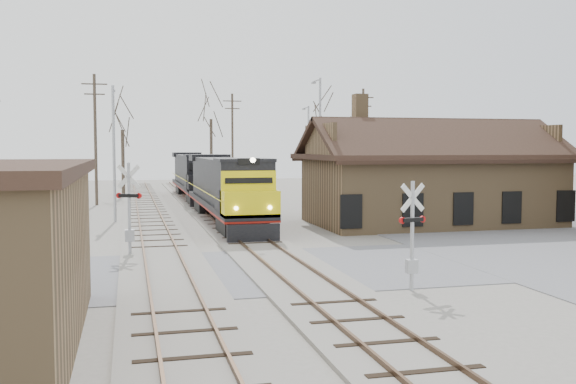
{
  "coord_description": "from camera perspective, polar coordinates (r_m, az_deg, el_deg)",
  "views": [
    {
      "loc": [
        -5.8,
        -23.65,
        4.66
      ],
      "look_at": [
        2.34,
        9.0,
        2.31
      ],
      "focal_mm": 40.0,
      "sensor_mm": 36.0,
      "label": 1
    }
  ],
  "objects": [
    {
      "name": "ground",
      "position": [
        24.8,
        -0.23,
        -6.84
      ],
      "size": [
        140.0,
        140.0,
        0.0
      ],
      "primitive_type": "plane",
      "color": "gray",
      "rests_on": "ground"
    },
    {
      "name": "road",
      "position": [
        24.79,
        -0.23,
        -6.8
      ],
      "size": [
        60.0,
        9.0,
        0.03
      ],
      "primitive_type": "cube",
      "color": "slate",
      "rests_on": "ground"
    },
    {
      "name": "track_main",
      "position": [
        39.36,
        -5.44,
        -2.72
      ],
      "size": [
        3.4,
        90.0,
        0.24
      ],
      "color": "gray",
      "rests_on": "ground"
    },
    {
      "name": "track_siding",
      "position": [
        38.95,
        -12.01,
        -2.86
      ],
      "size": [
        3.4,
        90.0,
        0.24
      ],
      "color": "gray",
      "rests_on": "ground"
    },
    {
      "name": "depot",
      "position": [
        39.91,
        12.49,
        0.67
      ],
      "size": [
        15.2,
        9.31,
        7.9
      ],
      "color": "olive",
      "rests_on": "ground"
    },
    {
      "name": "locomotive_lead",
      "position": [
        39.35,
        -5.5,
        0.35
      ],
      "size": [
        2.78,
        18.62,
        4.13
      ],
      "color": "black",
      "rests_on": "ground"
    },
    {
      "name": "locomotive_trailing",
      "position": [
        58.09,
        -8.26,
        1.5
      ],
      "size": [
        2.78,
        18.62,
        3.91
      ],
      "color": "black",
      "rests_on": "ground"
    },
    {
      "name": "crossbuck_near",
      "position": [
        21.16,
        10.97,
        -4.09
      ],
      "size": [
        1.01,
        0.32,
        3.58
      ],
      "rotation": [
        0.0,
        0.0,
        0.22
      ],
      "color": "#A5A8AD",
      "rests_on": "ground"
    },
    {
      "name": "crossbuck_far",
      "position": [
        28.09,
        -13.93,
        -1.78
      ],
      "size": [
        1.07,
        0.55,
        4.02
      ],
      "rotation": [
        0.0,
        0.0,
        2.71
      ],
      "color": "#A5A8AD",
      "rests_on": "ground"
    },
    {
      "name": "streetlight_a",
      "position": [
        41.47,
        -15.22,
        4.01
      ],
      "size": [
        0.25,
        2.04,
        8.48
      ],
      "color": "#A5A8AD",
      "rests_on": "ground"
    },
    {
      "name": "streetlight_b",
      "position": [
        47.05,
        2.81,
        4.88
      ],
      "size": [
        0.25,
        2.04,
        9.68
      ],
      "color": "#A5A8AD",
      "rests_on": "ground"
    },
    {
      "name": "streetlight_c",
      "position": [
        61.61,
        1.79,
        4.15
      ],
      "size": [
        0.25,
        2.04,
        8.58
      ],
      "color": "#A5A8AD",
      "rests_on": "ground"
    },
    {
      "name": "utility_pole_a",
      "position": [
        53.77,
        -16.75,
        4.7
      ],
      "size": [
        2.0,
        0.24,
        10.49
      ],
      "color": "#382D23",
      "rests_on": "ground"
    },
    {
      "name": "utility_pole_b",
      "position": [
        69.91,
        -4.96,
        4.63
      ],
      "size": [
        2.0,
        0.24,
        10.44
      ],
      "color": "#382D23",
      "rests_on": "ground"
    },
    {
      "name": "utility_pole_c",
      "position": [
        59.83,
        6.67,
        4.54
      ],
      "size": [
        2.0,
        0.24,
        10.04
      ],
      "color": "#382D23",
      "rests_on": "ground"
    },
    {
      "name": "tree_b",
      "position": [
        62.37,
        -14.52,
        6.31
      ],
      "size": [
        4.19,
        4.19,
        10.28
      ],
      "color": "#382D23",
      "rests_on": "ground"
    },
    {
      "name": "tree_c",
      "position": [
        70.71,
        -6.87,
        7.49
      ],
      "size": [
        5.15,
        5.15,
        12.62
      ],
      "color": "#382D23",
      "rests_on": "ground"
    },
    {
      "name": "tree_d",
      "position": [
        66.18,
        3.21,
        7.17
      ],
      "size": [
        4.77,
        4.77,
        11.69
      ],
      "color": "#382D23",
      "rests_on": "ground"
    },
    {
      "name": "tree_e",
      "position": [
        67.07,
        6.43,
        5.13
      ],
      "size": [
        3.45,
        3.45,
        8.46
      ],
      "color": "#382D23",
      "rests_on": "ground"
    }
  ]
}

